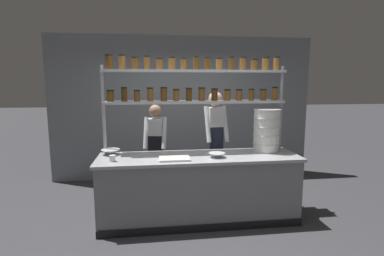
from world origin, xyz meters
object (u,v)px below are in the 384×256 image
Objects in this scene: chef_left at (156,147)px; chef_center at (215,138)px; serving_cup_front at (113,158)px; prep_bowl_center_front at (111,152)px; spice_shelf_unit at (196,88)px; cutting_board at (175,159)px; container_stack at (267,130)px; prep_bowl_near_left at (217,155)px.

chef_left is 0.89× the size of chef_center.
chef_left reaches higher than serving_cup_front.
chef_left reaches higher than prep_bowl_center_front.
chef_center is 1.62m from prep_bowl_center_front.
chef_center is at bearing 41.53° from spice_shelf_unit.
cutting_board is 1.54× the size of prep_bowl_center_front.
chef_center is (0.94, -0.14, 0.14)m from chef_left.
prep_bowl_center_front is at bearing -170.99° from chef_center.
spice_shelf_unit reaches higher than prep_bowl_center_front.
cutting_board is at bearing -137.09° from chef_center.
serving_cup_front is at bearing -172.09° from container_stack.
prep_bowl_center_front reaches higher than cutting_board.
chef_center reaches higher than chef_left.
chef_center is at bearing 14.68° from prep_bowl_center_front.
container_stack is (0.65, -0.49, 0.20)m from chef_center.
serving_cup_front reaches higher than prep_bowl_center_front.
prep_bowl_near_left is 1.36m from serving_cup_front.
container_stack is 2.19m from serving_cup_front.
prep_bowl_center_front is 0.39m from serving_cup_front.
chef_center is 0.78m from prep_bowl_near_left.
spice_shelf_unit reaches higher than chef_left.
prep_bowl_near_left is at bearing -161.21° from container_stack.
chef_left is at bearing 41.32° from prep_bowl_center_front.
prep_bowl_center_front is 3.23× the size of serving_cup_front.
prep_bowl_near_left is at bearing -13.73° from prep_bowl_center_front.
container_stack reaches higher than prep_bowl_near_left.
container_stack is 1.43m from cutting_board.
container_stack is 2.78× the size of prep_bowl_near_left.
spice_shelf_unit reaches higher than prep_bowl_near_left.
serving_cup_front is (-2.15, -0.30, -0.27)m from container_stack.
spice_shelf_unit is 6.58× the size of cutting_board.
chef_left is 0.96m from chef_center.
prep_bowl_center_front is at bearing 100.76° from serving_cup_front.
chef_left is at bearing 59.14° from serving_cup_front.
prep_bowl_near_left is 0.85× the size of prep_bowl_center_front.
prep_bowl_near_left is at bearing -62.99° from spice_shelf_unit.
spice_shelf_unit is at bearing 170.32° from container_stack.
prep_bowl_center_front reaches higher than prep_bowl_near_left.
serving_cup_front reaches higher than cutting_board.
cutting_board is (0.23, -0.95, 0.04)m from chef_left.
spice_shelf_unit reaches higher than container_stack.
cutting_board is (-0.35, -0.48, -0.91)m from spice_shelf_unit.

